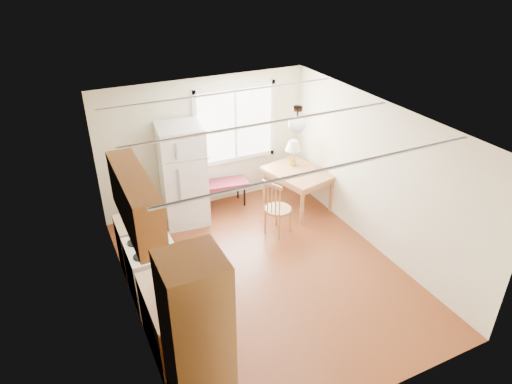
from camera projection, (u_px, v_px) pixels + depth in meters
room_shell at (266, 204)px, 6.55m from camera, size 4.60×5.60×2.62m
kitchen_run at (164, 287)px, 5.59m from camera, size 0.65×3.40×2.20m
window_unit at (235, 124)px, 8.58m from camera, size 1.64×0.05×1.51m
pendant_light at (297, 123)px, 6.66m from camera, size 0.26×0.26×0.40m
refrigerator at (183, 175)px, 8.09m from camera, size 0.85×0.85×1.85m
bench at (218, 186)px, 8.71m from camera, size 1.20×0.59×0.53m
dining_table at (298, 176)px, 8.67m from camera, size 1.15×1.38×0.76m
chair at (275, 205)px, 7.80m from camera, size 0.52×0.51×1.05m
table_lamp at (293, 147)px, 8.67m from camera, size 0.30×0.30×0.52m
coffee_maker at (174, 300)px, 5.14m from camera, size 0.19×0.23×0.32m
kettle at (163, 284)px, 5.42m from camera, size 0.11×0.11×0.21m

